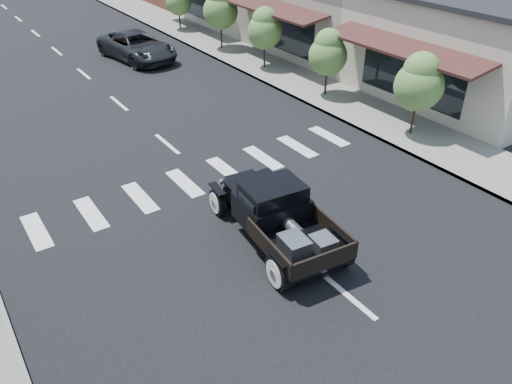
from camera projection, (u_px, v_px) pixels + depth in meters
ground at (274, 235)px, 14.30m from camera, size 120.00×120.00×0.00m
road at (97, 85)px, 24.80m from camera, size 14.00×80.00×0.02m
road_markings at (136, 119)px, 21.30m from camera, size 12.00×60.00×0.06m
sidewalk_right at (240, 55)px, 28.84m from camera, size 3.00×80.00×0.15m
storefront_near at (486, 43)px, 23.09m from camera, size 10.00×9.00×4.50m
storefront_mid at (350, 8)px, 29.40m from camera, size 10.00×9.00×4.50m
small_tree_a at (417, 96)px, 18.93m from camera, size 1.86×1.86×3.10m
small_tree_b at (327, 64)px, 22.58m from camera, size 1.74×1.74×2.90m
small_tree_c at (265, 39)px, 26.00m from camera, size 1.79×1.79×2.99m
small_tree_d at (221, 19)px, 29.01m from camera, size 2.02×2.02×3.36m
small_tree_e at (179, 8)px, 32.99m from camera, size 1.64×1.64×2.74m
hotrod_pickup at (277, 214)px, 13.66m from camera, size 2.84×5.19×1.72m
second_car at (137, 46)px, 27.94m from camera, size 3.27×5.72×1.50m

